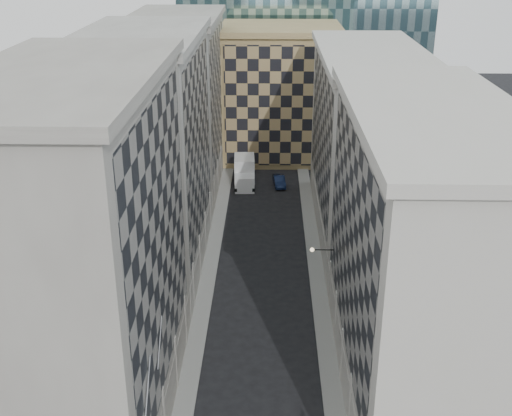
# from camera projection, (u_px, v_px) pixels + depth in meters

# --- Properties ---
(sidewalk_west) EXTENTS (1.50, 100.00, 0.15)m
(sidewalk_west) POSITION_uv_depth(u_px,v_px,m) (208.00, 277.00, 61.66)
(sidewalk_west) COLOR gray
(sidewalk_west) RESTS_ON ground
(sidewalk_east) EXTENTS (1.50, 100.00, 0.15)m
(sidewalk_east) POSITION_uv_depth(u_px,v_px,m) (317.00, 279.00, 61.44)
(sidewalk_east) COLOR gray
(sidewalk_east) RESTS_ON ground
(bldg_left_a) EXTENTS (10.80, 22.80, 23.70)m
(bldg_left_a) POSITION_uv_depth(u_px,v_px,m) (84.00, 261.00, 39.69)
(bldg_left_a) COLOR gray
(bldg_left_a) RESTS_ON ground
(bldg_left_b) EXTENTS (10.80, 22.80, 22.70)m
(bldg_left_b) POSITION_uv_depth(u_px,v_px,m) (148.00, 156.00, 60.10)
(bldg_left_b) COLOR gray
(bldg_left_b) RESTS_ON ground
(bldg_left_c) EXTENTS (10.80, 22.80, 21.70)m
(bldg_left_c) POSITION_uv_depth(u_px,v_px,m) (179.00, 104.00, 80.52)
(bldg_left_c) COLOR gray
(bldg_left_c) RESTS_ON ground
(bldg_right_a) EXTENTS (10.80, 26.80, 20.70)m
(bldg_right_a) POSITION_uv_depth(u_px,v_px,m) (420.00, 257.00, 43.50)
(bldg_right_a) COLOR beige
(bldg_right_a) RESTS_ON ground
(bldg_right_b) EXTENTS (10.80, 28.80, 19.70)m
(bldg_right_b) POSITION_uv_depth(u_px,v_px,m) (366.00, 144.00, 68.51)
(bldg_right_b) COLOR beige
(bldg_right_b) RESTS_ON ground
(tan_block) EXTENTS (16.80, 14.80, 18.80)m
(tan_block) POSITION_uv_depth(u_px,v_px,m) (280.00, 92.00, 92.65)
(tan_block) COLOR #9C8452
(tan_block) RESTS_ON ground
(flagpoles_left) EXTENTS (0.10, 6.33, 2.33)m
(flagpoles_left) POSITION_uv_depth(u_px,v_px,m) (154.00, 363.00, 36.49)
(flagpoles_left) COLOR gray
(flagpoles_left) RESTS_ON ground
(bracket_lamp) EXTENTS (1.98, 0.36, 0.36)m
(bracket_lamp) POSITION_uv_depth(u_px,v_px,m) (314.00, 250.00, 53.53)
(bracket_lamp) COLOR black
(bracket_lamp) RESTS_ON ground
(box_truck) EXTENTS (2.89, 6.55, 3.53)m
(box_truck) POSITION_uv_depth(u_px,v_px,m) (244.00, 173.00, 84.22)
(box_truck) COLOR white
(box_truck) RESTS_ON ground
(dark_car) EXTENTS (1.83, 4.17, 1.33)m
(dark_car) POSITION_uv_depth(u_px,v_px,m) (279.00, 181.00, 84.04)
(dark_car) COLOR #101B3B
(dark_car) RESTS_ON ground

